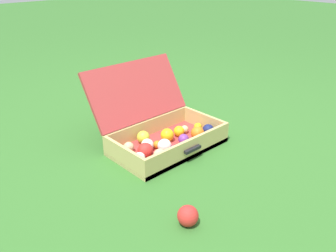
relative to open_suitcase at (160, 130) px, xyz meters
The scene contains 3 objects.
ground_plane 0.13m from the open_suitcase, 146.07° to the right, with size 16.00×16.00×0.00m, color #336B28.
open_suitcase is the anchor object (origin of this frame).
stray_ball_on_grass 0.69m from the open_suitcase, 122.47° to the right, with size 0.09×0.09×0.09m, color red.
Camera 1 is at (-1.12, -1.30, 0.96)m, focal length 37.93 mm.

